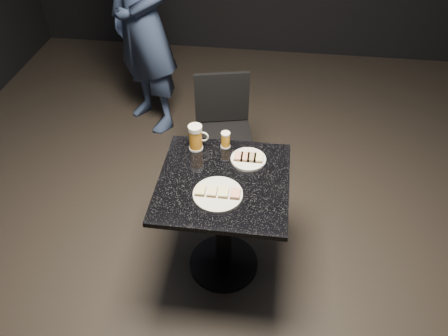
% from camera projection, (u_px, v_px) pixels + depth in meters
% --- Properties ---
extents(floor, '(6.00, 6.00, 0.00)m').
position_uv_depth(floor, '(224.00, 264.00, 2.83)').
color(floor, black).
rests_on(floor, ground).
extents(plate_large, '(0.26, 0.26, 0.01)m').
position_uv_depth(plate_large, '(218.00, 194.00, 2.24)').
color(plate_large, silver).
rests_on(plate_large, table).
extents(plate_small, '(0.20, 0.20, 0.01)m').
position_uv_depth(plate_small, '(248.00, 159.00, 2.45)').
color(plate_small, silver).
rests_on(plate_small, table).
extents(patron, '(0.82, 0.78, 1.88)m').
position_uv_depth(patron, '(143.00, 21.00, 3.39)').
color(patron, '#20344E').
rests_on(patron, floor).
extents(table, '(0.70, 0.70, 0.75)m').
position_uv_depth(table, '(224.00, 211.00, 2.49)').
color(table, black).
rests_on(table, floor).
extents(beer_mug, '(0.11, 0.08, 0.16)m').
position_uv_depth(beer_mug, '(196.00, 137.00, 2.48)').
color(beer_mug, silver).
rests_on(beer_mug, table).
extents(beer_tumbler, '(0.06, 0.06, 0.10)m').
position_uv_depth(beer_tumbler, '(226.00, 140.00, 2.51)').
color(beer_tumbler, silver).
rests_on(beer_tumbler, table).
extents(chair, '(0.46, 0.46, 0.86)m').
position_uv_depth(chair, '(223.00, 127.00, 3.11)').
color(chair, black).
rests_on(chair, floor).
extents(canapes_on_plate_large, '(0.23, 0.07, 0.02)m').
position_uv_depth(canapes_on_plate_large, '(218.00, 192.00, 2.23)').
color(canapes_on_plate_large, '#4C3521').
rests_on(canapes_on_plate_large, plate_large).
extents(canapes_on_plate_small, '(0.16, 0.07, 0.02)m').
position_uv_depth(canapes_on_plate_small, '(248.00, 157.00, 2.44)').
color(canapes_on_plate_small, '#4C3521').
rests_on(canapes_on_plate_small, plate_small).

